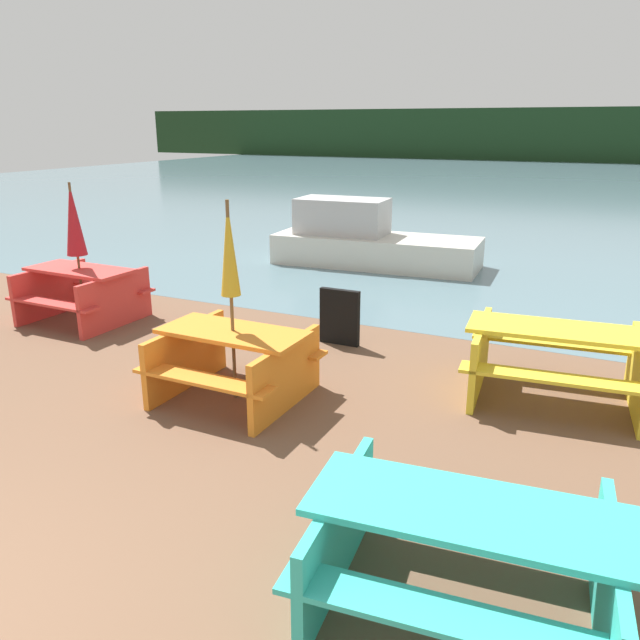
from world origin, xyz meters
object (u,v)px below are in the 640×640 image
at_px(umbrella_gold, 229,252).
at_px(signboard, 340,317).
at_px(umbrella_crimson, 74,220).
at_px(picnic_table_red, 82,290).
at_px(picnic_table_yellow, 557,357).
at_px(boat, 367,241).
at_px(picnic_table_teal, 465,548).
at_px(picnic_table_orange, 234,358).

bearing_deg(umbrella_gold, signboard, 81.27).
bearing_deg(umbrella_crimson, picnic_table_red, -116.57).
height_order(picnic_table_yellow, umbrella_gold, umbrella_gold).
relative_size(umbrella_crimson, boat, 0.48).
height_order(picnic_table_red, umbrella_gold, umbrella_gold).
bearing_deg(picnic_table_red, picnic_table_yellow, 0.76).
distance_m(picnic_table_yellow, boat, 6.85).
height_order(umbrella_gold, umbrella_crimson, umbrella_gold).
bearing_deg(picnic_table_teal, boat, 114.95).
bearing_deg(picnic_table_yellow, umbrella_crimson, -179.24).
xyz_separation_m(picnic_table_teal, picnic_table_red, (-6.45, 3.36, 0.02)).
xyz_separation_m(umbrella_crimson, boat, (2.35, 5.46, -1.01)).
distance_m(picnic_table_red, signboard, 3.91).
relative_size(picnic_table_orange, boat, 0.37).
bearing_deg(signboard, picnic_table_orange, -98.73).
bearing_deg(signboard, picnic_table_red, -169.60).
relative_size(picnic_table_teal, boat, 0.46).
distance_m(picnic_table_teal, umbrella_gold, 3.73).
height_order(umbrella_gold, signboard, umbrella_gold).
relative_size(picnic_table_orange, picnic_table_yellow, 0.79).
xyz_separation_m(umbrella_gold, signboard, (0.31, 2.04, -1.21)).
height_order(picnic_table_teal, picnic_table_yellow, picnic_table_yellow).
xyz_separation_m(picnic_table_teal, picnic_table_yellow, (0.16, 3.44, 0.04)).
bearing_deg(umbrella_gold, picnic_table_red, 159.28).
bearing_deg(picnic_table_orange, umbrella_crimson, 159.28).
bearing_deg(boat, umbrella_gold, -83.81).
distance_m(picnic_table_red, picnic_table_yellow, 6.62).
xyz_separation_m(picnic_table_red, picnic_table_yellow, (6.61, 0.09, 0.02)).
xyz_separation_m(picnic_table_yellow, boat, (-4.26, 5.37, 0.00)).
relative_size(picnic_table_orange, umbrella_gold, 0.74).
height_order(picnic_table_yellow, umbrella_crimson, umbrella_crimson).
height_order(picnic_table_teal, umbrella_crimson, umbrella_crimson).
relative_size(picnic_table_red, umbrella_crimson, 0.79).
bearing_deg(umbrella_gold, picnic_table_yellow, 24.83).
bearing_deg(signboard, boat, 107.45).
bearing_deg(picnic_table_red, umbrella_gold, -20.72).
bearing_deg(umbrella_gold, picnic_table_orange, 92.68).
xyz_separation_m(picnic_table_orange, picnic_table_red, (-3.53, 1.34, 0.02)).
xyz_separation_m(picnic_table_red, umbrella_gold, (3.53, -1.34, 1.12)).
distance_m(picnic_table_teal, picnic_table_orange, 3.55).
bearing_deg(picnic_table_yellow, boat, 128.42).
bearing_deg(boat, umbrella_crimson, -116.99).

